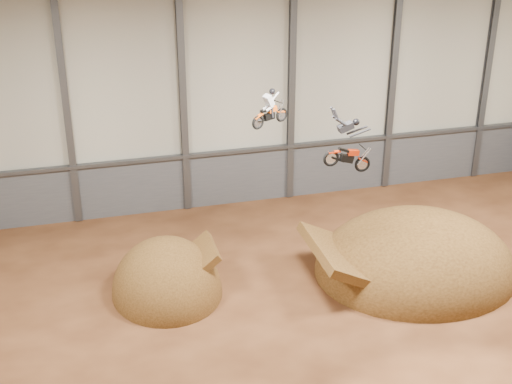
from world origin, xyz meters
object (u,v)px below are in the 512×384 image
at_px(fmx_rider_a, 270,106).
at_px(landing_ramp, 415,271).
at_px(takeoff_ramp, 167,292).
at_px(fmx_rider_b, 346,141).

bearing_deg(fmx_rider_a, landing_ramp, -34.63).
bearing_deg(landing_ramp, takeoff_ramp, 174.17).
xyz_separation_m(landing_ramp, fmx_rider_b, (-4.84, -1.22, 8.27)).
relative_size(fmx_rider_a, fmx_rider_b, 0.68).
xyz_separation_m(fmx_rider_a, fmx_rider_b, (2.85, -2.54, -1.12)).
bearing_deg(fmx_rider_a, takeoff_ramp, 155.09).
distance_m(landing_ramp, fmx_rider_a, 12.21).
bearing_deg(fmx_rider_a, fmx_rider_b, -66.61).
bearing_deg(landing_ramp, fmx_rider_b, -165.89).
height_order(landing_ramp, fmx_rider_a, fmx_rider_a).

